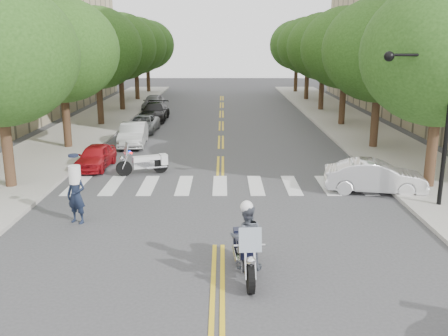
{
  "coord_description": "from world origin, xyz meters",
  "views": [
    {
      "loc": [
        0.14,
        -14.19,
        6.09
      ],
      "look_at": [
        0.17,
        4.47,
        1.3
      ],
      "focal_mm": 40.0,
      "sensor_mm": 36.0,
      "label": 1
    }
  ],
  "objects_px": {
    "motorcycle_police": "(246,242)",
    "convertible": "(375,177)",
    "officer_standing": "(76,196)",
    "motorcycle_parked": "(147,163)"
  },
  "relations": [
    {
      "from": "officer_standing",
      "to": "motorcycle_police",
      "type": "bearing_deg",
      "value": -13.06
    },
    {
      "from": "motorcycle_parked",
      "to": "convertible",
      "type": "xyz_separation_m",
      "value": [
        9.79,
        -2.93,
        0.12
      ]
    },
    {
      "from": "officer_standing",
      "to": "convertible",
      "type": "relative_size",
      "value": 0.48
    },
    {
      "from": "motorcycle_parked",
      "to": "motorcycle_police",
      "type": "bearing_deg",
      "value": -179.79
    },
    {
      "from": "motorcycle_police",
      "to": "motorcycle_parked",
      "type": "xyz_separation_m",
      "value": [
        -4.17,
        10.36,
        -0.38
      ]
    },
    {
      "from": "motorcycle_police",
      "to": "convertible",
      "type": "xyz_separation_m",
      "value": [
        5.61,
        7.44,
        -0.26
      ]
    },
    {
      "from": "motorcycle_police",
      "to": "officer_standing",
      "type": "distance_m",
      "value": 6.85
    },
    {
      "from": "motorcycle_parked",
      "to": "convertible",
      "type": "relative_size",
      "value": 0.58
    },
    {
      "from": "motorcycle_police",
      "to": "convertible",
      "type": "height_order",
      "value": "motorcycle_police"
    },
    {
      "from": "convertible",
      "to": "motorcycle_parked",
      "type": "bearing_deg",
      "value": 82.51
    }
  ]
}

